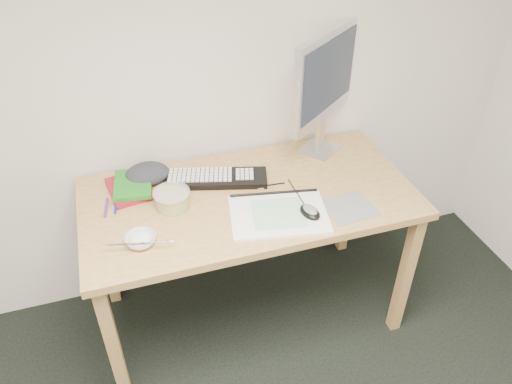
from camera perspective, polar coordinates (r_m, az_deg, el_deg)
desk at (r=2.16m, az=-0.77°, el=-2.06°), size 1.40×0.70×0.75m
mousepad at (r=2.07m, az=10.59°, el=-1.77°), size 0.21×0.19×0.00m
sketchpad at (r=2.00m, az=2.60°, el=-2.57°), size 0.43×0.34×0.01m
keyboard at (r=2.19m, az=-4.52°, el=1.55°), size 0.46×0.25×0.03m
monitor at (r=2.25m, az=7.92°, el=12.60°), size 0.41×0.33×0.58m
mouse at (r=1.99m, az=6.20°, el=-2.05°), size 0.09×0.12×0.04m
rice_bowl at (r=1.91m, az=-13.04°, el=-5.39°), size 0.13×0.13×0.04m
chopsticks at (r=1.87m, az=-13.15°, el=-5.72°), size 0.23×0.07×0.02m
fruit_tub at (r=2.05m, az=-9.57°, el=-0.81°), size 0.17×0.17×0.07m
book_red at (r=2.19m, az=-14.25°, el=0.36°), size 0.19×0.24×0.02m
book_green at (r=2.18m, az=-13.90°, el=0.87°), size 0.18×0.23×0.02m
cloth_lump at (r=2.23m, az=-12.32°, el=2.05°), size 0.18×0.15×0.07m
pencil_pink at (r=2.17m, az=-1.98°, el=0.97°), size 0.18×0.02×0.01m
pencil_tan at (r=2.14m, az=-1.49°, el=0.51°), size 0.17×0.08×0.01m
pencil_black at (r=2.16m, az=1.27°, el=0.76°), size 0.16×0.02×0.01m
marker_blue at (r=2.13m, az=-15.72°, el=-1.36°), size 0.03×0.12×0.01m
marker_orange at (r=2.17m, az=-14.27°, el=-0.29°), size 0.03×0.13×0.01m
marker_purple at (r=2.12m, az=-16.76°, el=-1.70°), size 0.03×0.12×0.01m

